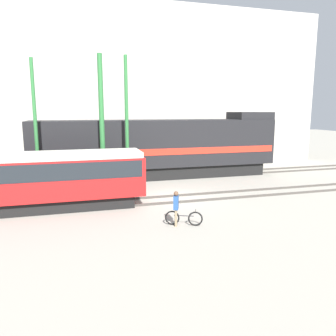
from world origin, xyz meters
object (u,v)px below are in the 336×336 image
(freight_locomotive, at_px, (159,148))
(bicycle, at_px, (184,218))
(streetcar, at_px, (50,177))
(person, at_px, (176,205))
(utility_pole_right, at_px, (127,124))
(utility_pole_center, at_px, (102,125))
(utility_pole_left, at_px, (36,129))

(freight_locomotive, relative_size, bicycle, 11.43)
(streetcar, distance_m, person, 7.26)
(freight_locomotive, xyz_separation_m, utility_pole_right, (-3.02, -3.39, 1.99))
(bicycle, bearing_deg, streetcar, 144.81)
(utility_pole_center, bearing_deg, utility_pole_left, 180.00)
(streetcar, distance_m, utility_pole_center, 5.30)
(utility_pole_left, height_order, utility_pole_right, utility_pole_right)
(freight_locomotive, relative_size, utility_pole_center, 2.16)
(streetcar, xyz_separation_m, utility_pole_right, (4.72, 3.39, 2.64))
(person, relative_size, utility_pole_center, 0.19)
(utility_pole_right, bearing_deg, person, -82.17)
(utility_pole_left, bearing_deg, utility_pole_center, 0.00)
(bicycle, height_order, utility_pole_right, utility_pole_right)
(utility_pole_center, bearing_deg, person, -70.84)
(utility_pole_left, bearing_deg, person, -49.08)
(bicycle, relative_size, utility_pole_left, 0.20)
(freight_locomotive, height_order, bicycle, freight_locomotive)
(bicycle, xyz_separation_m, utility_pole_right, (-1.45, 7.73, 4.07))
(utility_pole_right, bearing_deg, utility_pole_left, 180.00)
(utility_pole_center, bearing_deg, freight_locomotive, 36.14)
(bicycle, bearing_deg, utility_pole_right, 100.58)
(person, xyz_separation_m, utility_pole_left, (-6.70, 7.73, 3.21))
(freight_locomotive, bearing_deg, person, -99.99)
(person, height_order, utility_pole_left, utility_pole_left)
(streetcar, relative_size, utility_pole_left, 1.19)
(utility_pole_left, xyz_separation_m, utility_pole_right, (5.64, 0.00, 0.19))
(streetcar, height_order, person, streetcar)
(bicycle, distance_m, person, 0.77)
(streetcar, height_order, utility_pole_right, utility_pole_right)
(freight_locomotive, bearing_deg, bicycle, -98.07)
(person, bearing_deg, utility_pole_center, 109.16)
(person, bearing_deg, streetcar, 143.11)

